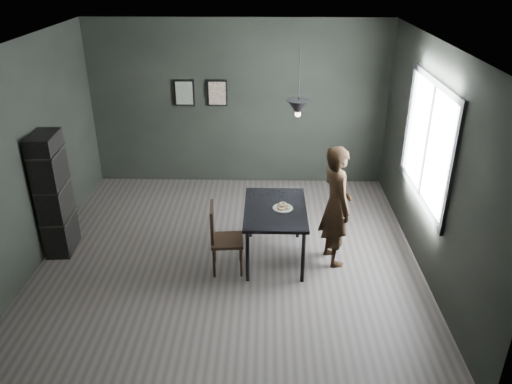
{
  "coord_description": "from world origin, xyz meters",
  "views": [
    {
      "loc": [
        0.48,
        -5.69,
        3.73
      ],
      "look_at": [
        0.35,
        0.05,
        0.95
      ],
      "focal_mm": 35.0,
      "sensor_mm": 36.0,
      "label": 1
    }
  ],
  "objects_px": {
    "pendant_lamp": "(298,107)",
    "shelf_unit": "(54,195)",
    "white_plate": "(283,209)",
    "wood_chair": "(220,234)",
    "cafe_table": "(275,213)",
    "woman": "(336,206)"
  },
  "relations": [
    {
      "from": "cafe_table",
      "to": "wood_chair",
      "type": "height_order",
      "value": "wood_chair"
    },
    {
      "from": "wood_chair",
      "to": "shelf_unit",
      "type": "distance_m",
      "value": 2.29
    },
    {
      "from": "cafe_table",
      "to": "white_plate",
      "type": "bearing_deg",
      "value": -18.79
    },
    {
      "from": "cafe_table",
      "to": "white_plate",
      "type": "height_order",
      "value": "white_plate"
    },
    {
      "from": "cafe_table",
      "to": "pendant_lamp",
      "type": "xyz_separation_m",
      "value": [
        0.25,
        0.1,
        1.38
      ]
    },
    {
      "from": "cafe_table",
      "to": "white_plate",
      "type": "xyz_separation_m",
      "value": [
        0.09,
        -0.03,
        0.08
      ]
    },
    {
      "from": "white_plate",
      "to": "wood_chair",
      "type": "bearing_deg",
      "value": -161.43
    },
    {
      "from": "cafe_table",
      "to": "woman",
      "type": "height_order",
      "value": "woman"
    },
    {
      "from": "cafe_table",
      "to": "shelf_unit",
      "type": "relative_size",
      "value": 0.72
    },
    {
      "from": "shelf_unit",
      "to": "pendant_lamp",
      "type": "xyz_separation_m",
      "value": [
        3.17,
        -0.04,
        1.21
      ]
    },
    {
      "from": "cafe_table",
      "to": "pendant_lamp",
      "type": "height_order",
      "value": "pendant_lamp"
    },
    {
      "from": "wood_chair",
      "to": "woman",
      "type": "bearing_deg",
      "value": 5.13
    },
    {
      "from": "woman",
      "to": "pendant_lamp",
      "type": "relative_size",
      "value": 1.87
    },
    {
      "from": "woman",
      "to": "wood_chair",
      "type": "bearing_deg",
      "value": 84.17
    },
    {
      "from": "wood_chair",
      "to": "shelf_unit",
      "type": "height_order",
      "value": "shelf_unit"
    },
    {
      "from": "pendant_lamp",
      "to": "shelf_unit",
      "type": "bearing_deg",
      "value": 179.23
    },
    {
      "from": "woman",
      "to": "wood_chair",
      "type": "xyz_separation_m",
      "value": [
        -1.46,
        -0.26,
        -0.29
      ]
    },
    {
      "from": "woman",
      "to": "white_plate",
      "type": "bearing_deg",
      "value": 73.6
    },
    {
      "from": "wood_chair",
      "to": "pendant_lamp",
      "type": "relative_size",
      "value": 1.06
    },
    {
      "from": "cafe_table",
      "to": "shelf_unit",
      "type": "xyz_separation_m",
      "value": [
        -2.92,
        0.14,
        0.17
      ]
    },
    {
      "from": "woman",
      "to": "shelf_unit",
      "type": "height_order",
      "value": "shelf_unit"
    },
    {
      "from": "shelf_unit",
      "to": "wood_chair",
      "type": "bearing_deg",
      "value": -15.08
    }
  ]
}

